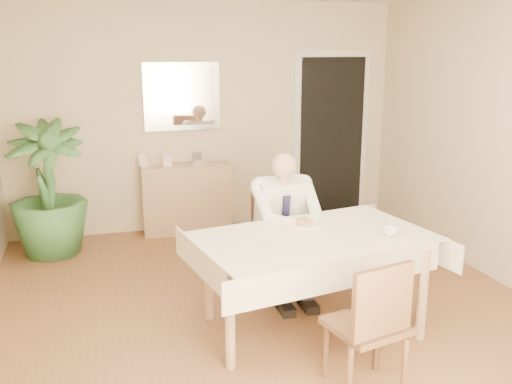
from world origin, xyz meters
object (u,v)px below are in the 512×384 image
object	(u,v)px
potted_palm	(47,189)
seated_man	(287,220)
chair_near	(372,321)
sideboard	(187,199)
dining_table	(313,246)
coffee_mug	(390,230)
chair_far	(277,233)

from	to	relation	value
potted_palm	seated_man	bearing A→B (deg)	-39.42
chair_near	sideboard	world-z (taller)	chair_near
dining_table	chair_near	bearing A→B (deg)	-98.37
seated_man	potted_palm	bearing A→B (deg)	140.58
seated_man	coffee_mug	distance (m)	0.93
chair_near	potted_palm	world-z (taller)	potted_palm
coffee_mug	sideboard	size ratio (longest dim) A/B	0.11
chair_far	sideboard	size ratio (longest dim) A/B	0.87
dining_table	coffee_mug	world-z (taller)	coffee_mug
seated_man	coffee_mug	bearing A→B (deg)	-53.44
coffee_mug	potted_palm	xyz separation A→B (m)	(-2.56, 2.40, -0.10)
chair_near	coffee_mug	distance (m)	0.96
chair_near	seated_man	world-z (taller)	seated_man
coffee_mug	sideboard	xyz separation A→B (m)	(-1.09, 2.73, -0.40)
dining_table	chair_far	bearing A→B (deg)	79.37
chair_far	seated_man	world-z (taller)	seated_man
chair_near	potted_palm	xyz separation A→B (m)	(-2.05, 3.16, 0.19)
chair_far	potted_palm	xyz separation A→B (m)	(-2.01, 1.37, 0.21)
dining_table	chair_far	world-z (taller)	chair_far
dining_table	coffee_mug	size ratio (longest dim) A/B	17.31
sideboard	potted_palm	size ratio (longest dim) A/B	0.72
chair_far	chair_near	size ratio (longest dim) A/B	0.96
dining_table	seated_man	world-z (taller)	seated_man
seated_man	potted_palm	distance (m)	2.61
dining_table	sideboard	xyz separation A→B (m)	(-0.54, 2.58, -0.27)
chair_near	coffee_mug	size ratio (longest dim) A/B	8.18
dining_table	chair_far	xyz separation A→B (m)	(-0.00, 0.88, -0.19)
coffee_mug	sideboard	distance (m)	2.97
chair_near	seated_man	xyz separation A→B (m)	(-0.04, 1.50, 0.19)
coffee_mug	potted_palm	distance (m)	3.51
chair_near	sideboard	xyz separation A→B (m)	(-0.58, 3.49, -0.11)
seated_man	potted_palm	world-z (taller)	potted_palm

